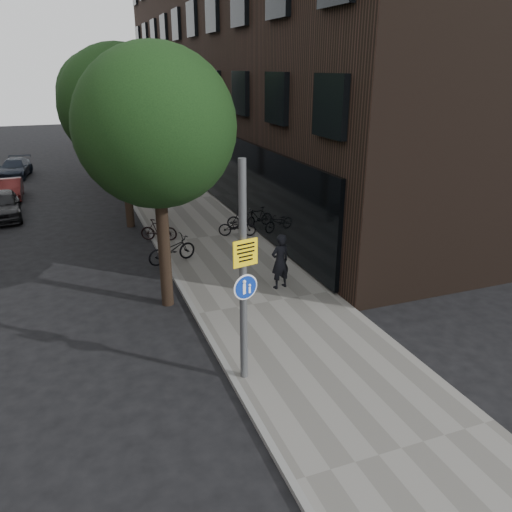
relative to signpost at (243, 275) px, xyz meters
name	(u,v)px	position (x,y,z in m)	size (l,w,h in m)	color
ground	(310,364)	(1.74, 0.08, -2.66)	(120.00, 120.00, 0.00)	black
sidewalk	(209,238)	(1.99, 10.08, -2.60)	(4.50, 60.00, 0.12)	slate
curb_edge	(156,244)	(-0.26, 10.08, -2.59)	(0.15, 60.00, 0.13)	slate
building_right_dark_brick	(280,29)	(10.24, 22.08, 6.34)	(12.00, 40.00, 18.00)	black
street_tree_near	(158,133)	(-0.79, 4.72, 2.45)	(4.40, 4.40, 7.50)	black
street_tree_mid	(121,110)	(-0.79, 13.22, 2.45)	(5.00, 5.00, 7.80)	black
street_tree_far	(103,98)	(-0.79, 22.22, 2.45)	(5.00, 5.00, 7.80)	black
signpost	(243,275)	(0.00, 0.00, 0.00)	(0.58, 0.17, 5.03)	#595B5E
pedestrian	(280,261)	(2.72, 4.26, -1.63)	(0.66, 0.43, 1.81)	black
parked_bike_facade_near	(237,226)	(3.13, 9.73, -2.12)	(0.55, 1.58, 0.83)	black
parked_bike_facade_far	(244,219)	(3.74, 10.64, -2.10)	(0.42, 1.47, 0.88)	black
parked_bike_curb_near	(172,249)	(-0.06, 7.71, -2.05)	(0.65, 1.86, 0.98)	black
parked_bike_curb_far	(159,230)	(-0.06, 10.31, -2.09)	(0.42, 1.50, 0.90)	black
parked_car_near	(2,205)	(-6.37, 16.52, -1.99)	(1.57, 3.90, 1.33)	black
parked_car_mid	(11,189)	(-6.30, 20.58, -2.13)	(1.12, 3.22, 1.06)	#4D1616
parked_car_far	(15,168)	(-6.48, 26.72, -2.07)	(1.66, 4.08, 1.19)	black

